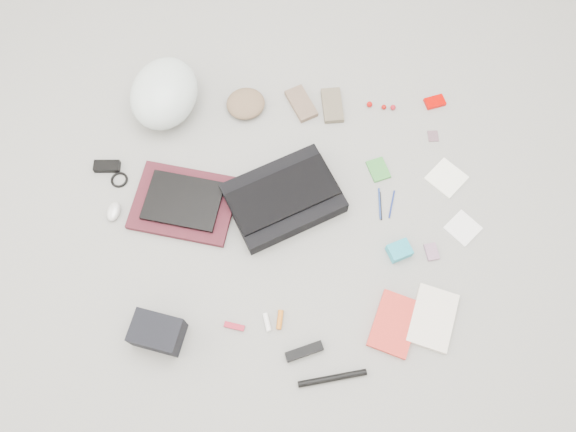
{
  "coord_description": "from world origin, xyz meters",
  "views": [
    {
      "loc": [
        -0.01,
        -0.85,
        2.17
      ],
      "look_at": [
        0.0,
        0.0,
        0.05
      ],
      "focal_mm": 35.0,
      "sensor_mm": 36.0,
      "label": 1
    }
  ],
  "objects_px": {
    "laptop": "(183,201)",
    "accordion_wallet": "(399,251)",
    "bike_helmet": "(164,93)",
    "book_red": "(394,324)",
    "messenger_bag": "(283,198)",
    "camera_bag": "(157,332)"
  },
  "relations": [
    {
      "from": "bike_helmet",
      "to": "book_red",
      "type": "height_order",
      "value": "bike_helmet"
    },
    {
      "from": "messenger_bag",
      "to": "accordion_wallet",
      "type": "distance_m",
      "value": 0.52
    },
    {
      "from": "bike_helmet",
      "to": "book_red",
      "type": "distance_m",
      "value": 1.37
    },
    {
      "from": "book_red",
      "to": "messenger_bag",
      "type": "bearing_deg",
      "value": 150.74
    },
    {
      "from": "messenger_bag",
      "to": "accordion_wallet",
      "type": "bearing_deg",
      "value": -51.54
    },
    {
      "from": "bike_helmet",
      "to": "camera_bag",
      "type": "xyz_separation_m",
      "value": [
        0.03,
        -1.02,
        -0.05
      ]
    },
    {
      "from": "messenger_bag",
      "to": "camera_bag",
      "type": "relative_size",
      "value": 2.42
    },
    {
      "from": "camera_bag",
      "to": "messenger_bag",
      "type": "bearing_deg",
      "value": 64.43
    },
    {
      "from": "messenger_bag",
      "to": "book_red",
      "type": "relative_size",
      "value": 1.91
    },
    {
      "from": "laptop",
      "to": "camera_bag",
      "type": "height_order",
      "value": "camera_bag"
    },
    {
      "from": "messenger_bag",
      "to": "book_red",
      "type": "bearing_deg",
      "value": -76.23
    },
    {
      "from": "camera_bag",
      "to": "accordion_wallet",
      "type": "height_order",
      "value": "camera_bag"
    },
    {
      "from": "bike_helmet",
      "to": "laptop",
      "type": "bearing_deg",
      "value": -63.62
    },
    {
      "from": "bike_helmet",
      "to": "accordion_wallet",
      "type": "relative_size",
      "value": 4.01
    },
    {
      "from": "messenger_bag",
      "to": "camera_bag",
      "type": "xyz_separation_m",
      "value": [
        -0.48,
        -0.55,
        0.02
      ]
    },
    {
      "from": "messenger_bag",
      "to": "laptop",
      "type": "distance_m",
      "value": 0.42
    },
    {
      "from": "messenger_bag",
      "to": "laptop",
      "type": "bearing_deg",
      "value": 155.97
    },
    {
      "from": "messenger_bag",
      "to": "bike_helmet",
      "type": "relative_size",
      "value": 1.24
    },
    {
      "from": "messenger_bag",
      "to": "laptop",
      "type": "height_order",
      "value": "messenger_bag"
    },
    {
      "from": "laptop",
      "to": "camera_bag",
      "type": "xyz_separation_m",
      "value": [
        -0.06,
        -0.54,
        0.02
      ]
    },
    {
      "from": "laptop",
      "to": "messenger_bag",
      "type": "bearing_deg",
      "value": 13.33
    },
    {
      "from": "laptop",
      "to": "accordion_wallet",
      "type": "relative_size",
      "value": 3.46
    }
  ]
}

